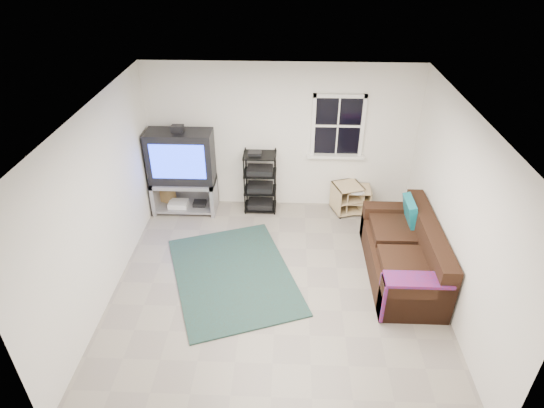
{
  "coord_description": "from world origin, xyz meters",
  "views": [
    {
      "loc": [
        0.14,
        -4.92,
        4.45
      ],
      "look_at": [
        -0.08,
        0.4,
        1.14
      ],
      "focal_mm": 30.0,
      "sensor_mm": 36.0,
      "label": 1
    }
  ],
  "objects_px": {
    "av_rack": "(260,185)",
    "tv_unit": "(182,165)",
    "side_table_left": "(346,196)",
    "side_table_right": "(357,197)",
    "sofa": "(405,256)"
  },
  "relations": [
    {
      "from": "av_rack",
      "to": "side_table_left",
      "type": "bearing_deg",
      "value": 0.43
    },
    {
      "from": "sofa",
      "to": "side_table_left",
      "type": "bearing_deg",
      "value": 111.58
    },
    {
      "from": "side_table_left",
      "to": "side_table_right",
      "type": "distance_m",
      "value": 0.2
    },
    {
      "from": "tv_unit",
      "to": "side_table_right",
      "type": "distance_m",
      "value": 3.14
    },
    {
      "from": "side_table_left",
      "to": "side_table_right",
      "type": "xyz_separation_m",
      "value": [
        0.2,
        0.0,
        -0.01
      ]
    },
    {
      "from": "side_table_right",
      "to": "tv_unit",
      "type": "bearing_deg",
      "value": -178.4
    },
    {
      "from": "av_rack",
      "to": "sofa",
      "type": "relative_size",
      "value": 0.55
    },
    {
      "from": "av_rack",
      "to": "side_table_right",
      "type": "height_order",
      "value": "av_rack"
    },
    {
      "from": "av_rack",
      "to": "side_table_right",
      "type": "relative_size",
      "value": 2.29
    },
    {
      "from": "side_table_right",
      "to": "side_table_left",
      "type": "bearing_deg",
      "value": -179.29
    },
    {
      "from": "tv_unit",
      "to": "side_table_right",
      "type": "height_order",
      "value": "tv_unit"
    },
    {
      "from": "sofa",
      "to": "tv_unit",
      "type": "bearing_deg",
      "value": 155.25
    },
    {
      "from": "av_rack",
      "to": "tv_unit",
      "type": "bearing_deg",
      "value": -176.92
    },
    {
      "from": "side_table_left",
      "to": "sofa",
      "type": "distance_m",
      "value": 1.85
    },
    {
      "from": "tv_unit",
      "to": "side_table_left",
      "type": "distance_m",
      "value": 2.94
    }
  ]
}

